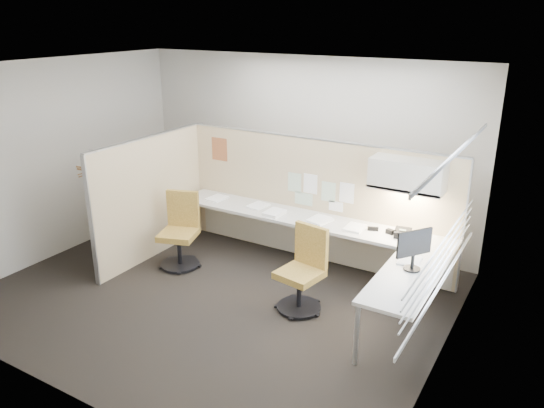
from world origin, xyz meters
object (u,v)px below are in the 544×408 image
Objects in this scene: chair_right at (303,272)px; monitor at (414,247)px; chair_left at (180,233)px; phone at (402,233)px; desk at (324,235)px.

monitor is at bearing 18.77° from chair_right.
monitor reaches higher than chair_left.
chair_right is 4.28× the size of phone.
monitor is (3.24, 0.02, 0.52)m from chair_left.
chair_right is at bearing 134.48° from monitor.
desk is at bearing -179.99° from phone.
chair_right reaches higher than phone.
desk is 1.57m from monitor.
chair_left is 1.02× the size of chair_right.
desk is 0.88m from chair_right.
phone is at bearing 59.78° from chair_right.
chair_right is 2.18× the size of monitor.
desk is 8.65× the size of monitor.
chair_left is (-1.87, -0.69, -0.12)m from desk.
desk is 16.99× the size of phone.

